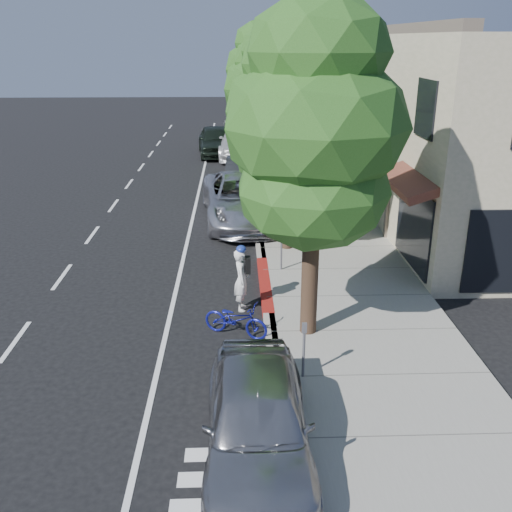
{
  "coord_description": "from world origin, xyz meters",
  "views": [
    {
      "loc": [
        -0.82,
        -14.33,
        6.84
      ],
      "look_at": [
        -0.3,
        0.04,
        1.35
      ],
      "focal_mm": 40.0,
      "sensor_mm": 36.0,
      "label": 1
    }
  ],
  "objects_px": {
    "street_tree_3": "(268,90)",
    "near_car_a": "(257,419)",
    "street_tree_1": "(289,113)",
    "dark_sedan": "(242,174)",
    "bicycle": "(236,319)",
    "street_tree_0": "(315,131)",
    "dark_suv_far": "(216,141)",
    "street_tree_4": "(263,71)",
    "cyclist": "(242,280)",
    "white_pickup": "(240,141)",
    "street_tree_5": "(259,70)",
    "street_tree_2": "(276,91)",
    "silver_suv": "(244,199)",
    "pedestrian": "(314,184)"
  },
  "relations": [
    {
      "from": "street_tree_5",
      "to": "white_pickup",
      "type": "distance_m",
      "value": 8.1
    },
    {
      "from": "street_tree_0",
      "to": "near_car_a",
      "type": "height_order",
      "value": "street_tree_0"
    },
    {
      "from": "street_tree_0",
      "to": "street_tree_4",
      "type": "height_order",
      "value": "street_tree_4"
    },
    {
      "from": "street_tree_2",
      "to": "silver_suv",
      "type": "xyz_separation_m",
      "value": [
        -1.4,
        -2.51,
        -3.9
      ]
    },
    {
      "from": "street_tree_2",
      "to": "silver_suv",
      "type": "bearing_deg",
      "value": -119.18
    },
    {
      "from": "cyclist",
      "to": "silver_suv",
      "type": "relative_size",
      "value": 0.26
    },
    {
      "from": "street_tree_3",
      "to": "near_car_a",
      "type": "relative_size",
      "value": 1.59
    },
    {
      "from": "street_tree_1",
      "to": "dark_sedan",
      "type": "bearing_deg",
      "value": 98.98
    },
    {
      "from": "white_pickup",
      "to": "pedestrian",
      "type": "xyz_separation_m",
      "value": [
        3.06,
        -11.36,
        0.06
      ]
    },
    {
      "from": "street_tree_1",
      "to": "silver_suv",
      "type": "bearing_deg",
      "value": 111.84
    },
    {
      "from": "street_tree_1",
      "to": "pedestrian",
      "type": "distance_m",
      "value": 6.93
    },
    {
      "from": "bicycle",
      "to": "dark_sedan",
      "type": "bearing_deg",
      "value": 23.48
    },
    {
      "from": "bicycle",
      "to": "pedestrian",
      "type": "height_order",
      "value": "pedestrian"
    },
    {
      "from": "street_tree_5",
      "to": "pedestrian",
      "type": "xyz_separation_m",
      "value": [
        1.66,
        -18.36,
        -3.77
      ]
    },
    {
      "from": "dark_suv_far",
      "to": "pedestrian",
      "type": "distance_m",
      "value": 12.71
    },
    {
      "from": "cyclist",
      "to": "silver_suv",
      "type": "xyz_separation_m",
      "value": [
        0.2,
        7.92,
        0.07
      ]
    },
    {
      "from": "cyclist",
      "to": "white_pickup",
      "type": "relative_size",
      "value": 0.27
    },
    {
      "from": "street_tree_1",
      "to": "street_tree_5",
      "type": "bearing_deg",
      "value": 90.0
    },
    {
      "from": "street_tree_4",
      "to": "bicycle",
      "type": "bearing_deg",
      "value": -94.21
    },
    {
      "from": "dark_suv_far",
      "to": "street_tree_3",
      "type": "bearing_deg",
      "value": -67.03
    },
    {
      "from": "white_pickup",
      "to": "street_tree_5",
      "type": "bearing_deg",
      "value": 79.48
    },
    {
      "from": "bicycle",
      "to": "near_car_a",
      "type": "relative_size",
      "value": 0.37
    },
    {
      "from": "street_tree_4",
      "to": "near_car_a",
      "type": "height_order",
      "value": "street_tree_4"
    },
    {
      "from": "dark_sedan",
      "to": "pedestrian",
      "type": "xyz_separation_m",
      "value": [
        3.06,
        -3.21,
        0.25
      ]
    },
    {
      "from": "street_tree_2",
      "to": "street_tree_4",
      "type": "relative_size",
      "value": 0.94
    },
    {
      "from": "bicycle",
      "to": "dark_sedan",
      "type": "xyz_separation_m",
      "value": [
        0.36,
        14.74,
        0.29
      ]
    },
    {
      "from": "dark_sedan",
      "to": "dark_suv_far",
      "type": "xyz_separation_m",
      "value": [
        -1.52,
        8.64,
        0.17
      ]
    },
    {
      "from": "street_tree_1",
      "to": "street_tree_3",
      "type": "height_order",
      "value": "street_tree_1"
    },
    {
      "from": "silver_suv",
      "to": "near_car_a",
      "type": "distance_m",
      "value": 13.74
    },
    {
      "from": "street_tree_3",
      "to": "near_car_a",
      "type": "height_order",
      "value": "street_tree_3"
    },
    {
      "from": "street_tree_5",
      "to": "pedestrian",
      "type": "bearing_deg",
      "value": -84.84
    },
    {
      "from": "street_tree_0",
      "to": "dark_suv_far",
      "type": "bearing_deg",
      "value": 97.09
    },
    {
      "from": "street_tree_1",
      "to": "dark_sedan",
      "type": "relative_size",
      "value": 1.68
    },
    {
      "from": "street_tree_5",
      "to": "near_car_a",
      "type": "xyz_separation_m",
      "value": [
        -1.4,
        -34.25,
        -3.98
      ]
    },
    {
      "from": "street_tree_0",
      "to": "street_tree_3",
      "type": "distance_m",
      "value": 18.01
    },
    {
      "from": "street_tree_3",
      "to": "near_car_a",
      "type": "distance_m",
      "value": 22.58
    },
    {
      "from": "street_tree_3",
      "to": "dark_suv_far",
      "type": "distance_m",
      "value": 7.13
    },
    {
      "from": "bicycle",
      "to": "dark_suv_far",
      "type": "xyz_separation_m",
      "value": [
        -1.17,
        23.39,
        0.46
      ]
    },
    {
      "from": "street_tree_3",
      "to": "cyclist",
      "type": "height_order",
      "value": "street_tree_3"
    },
    {
      "from": "street_tree_2",
      "to": "dark_sedan",
      "type": "distance_m",
      "value": 5.19
    },
    {
      "from": "silver_suv",
      "to": "dark_sedan",
      "type": "relative_size",
      "value": 1.5
    },
    {
      "from": "dark_sedan",
      "to": "street_tree_0",
      "type": "bearing_deg",
      "value": -81.68
    },
    {
      "from": "street_tree_5",
      "to": "street_tree_1",
      "type": "bearing_deg",
      "value": -90.0
    },
    {
      "from": "silver_suv",
      "to": "dark_suv_far",
      "type": "bearing_deg",
      "value": 91.1
    },
    {
      "from": "street_tree_1",
      "to": "dark_sedan",
      "type": "xyz_separation_m",
      "value": [
        -1.4,
        8.86,
        -3.92
      ]
    },
    {
      "from": "cyclist",
      "to": "street_tree_0",
      "type": "bearing_deg",
      "value": -133.6
    },
    {
      "from": "silver_suv",
      "to": "dark_suv_far",
      "type": "distance_m",
      "value": 14.09
    },
    {
      "from": "street_tree_0",
      "to": "white_pickup",
      "type": "xyz_separation_m",
      "value": [
        -1.4,
        23.0,
        -4.06
      ]
    },
    {
      "from": "street_tree_2",
      "to": "bicycle",
      "type": "relative_size",
      "value": 4.56
    },
    {
      "from": "street_tree_1",
      "to": "bicycle",
      "type": "distance_m",
      "value": 7.45
    }
  ]
}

